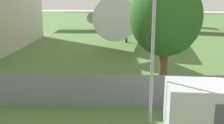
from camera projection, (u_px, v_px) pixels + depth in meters
perimeter_fence at (92, 91)px, 15.46m from camera, size 56.07×0.07×1.99m
airplane at (134, 9)px, 48.24m from camera, size 37.58×46.81×13.19m
portable_cabin at (205, 108)px, 12.49m from camera, size 3.76×2.60×2.43m
tree_near_hangar at (166, 17)px, 17.30m from camera, size 4.76×4.76×7.70m
light_mast at (153, 33)px, 12.59m from camera, size 0.44×0.44×7.71m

